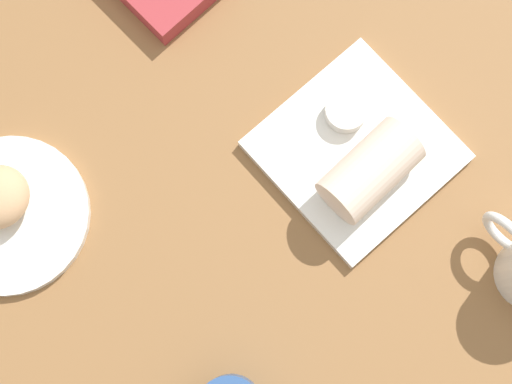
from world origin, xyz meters
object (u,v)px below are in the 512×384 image
(round_plate, at_px, (9,215))
(sauce_cup, at_px, (346,111))
(square_plate, at_px, (356,150))
(breakfast_wrap, at_px, (370,171))

(round_plate, relative_size, sauce_cup, 3.80)
(round_plate, distance_m, square_plate, 0.46)
(breakfast_wrap, bearing_deg, round_plate, 52.28)
(square_plate, xyz_separation_m, breakfast_wrap, (-0.03, 0.02, 0.04))
(round_plate, bearing_deg, square_plate, -125.62)
(sauce_cup, height_order, breakfast_wrap, breakfast_wrap)
(square_plate, height_order, breakfast_wrap, breakfast_wrap)
(round_plate, relative_size, square_plate, 0.95)
(round_plate, bearing_deg, breakfast_wrap, -130.47)
(square_plate, bearing_deg, breakfast_wrap, 150.43)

